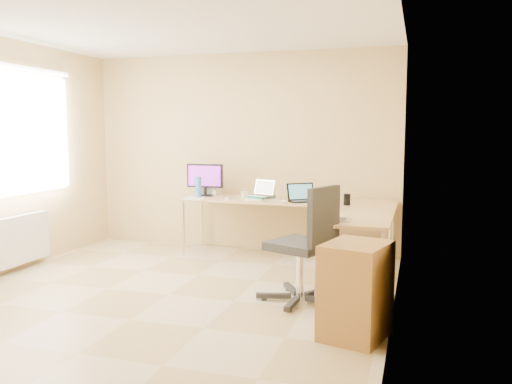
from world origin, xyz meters
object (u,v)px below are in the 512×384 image
(desk_return, at_px, (357,251))
(keyboard, at_px, (262,200))
(laptop_center, at_px, (261,188))
(desk_fan, at_px, (209,185))
(office_chair, at_px, (300,248))
(desk_main, at_px, (287,228))
(laptop_return, at_px, (337,210))
(water_bottle, at_px, (199,187))
(cabinet, at_px, (356,291))
(mug, at_px, (244,195))
(laptop_black, at_px, (304,193))
(monitor, at_px, (205,180))

(desk_return, bearing_deg, keyboard, 146.56)
(laptop_center, xyz_separation_m, desk_fan, (-0.82, 0.33, -0.02))
(office_chair, bearing_deg, desk_main, 129.60)
(desk_main, xyz_separation_m, desk_fan, (-1.13, 0.20, 0.49))
(laptop_return, bearing_deg, water_bottle, 56.05)
(desk_main, height_order, cabinet, cabinet)
(laptop_center, distance_m, cabinet, 2.71)
(desk_return, relative_size, mug, 14.69)
(keyboard, relative_size, water_bottle, 1.51)
(mug, distance_m, office_chair, 2.00)
(laptop_center, height_order, cabinet, laptop_center)
(laptop_black, xyz_separation_m, cabinet, (0.89, -2.23, -0.48))
(desk_main, xyz_separation_m, office_chair, (0.53, -1.66, 0.14))
(monitor, distance_m, laptop_return, 2.43)
(keyboard, height_order, desk_fan, desk_fan)
(keyboard, xyz_separation_m, office_chair, (0.81, -1.49, -0.24))
(cabinet, bearing_deg, monitor, 147.34)
(desk_return, xyz_separation_m, monitor, (-2.10, 1.06, 0.58))
(mug, xyz_separation_m, cabinet, (1.68, -2.38, -0.41))
(keyboard, height_order, water_bottle, water_bottle)
(mug, bearing_deg, desk_main, 0.57)
(desk_return, xyz_separation_m, water_bottle, (-2.10, 0.85, 0.50))
(desk_return, relative_size, laptop_return, 4.29)
(desk_return, distance_m, cabinet, 1.39)
(desk_main, relative_size, office_chair, 2.41)
(desk_return, xyz_separation_m, laptop_center, (-1.28, 0.87, 0.51))
(laptop_center, distance_m, water_bottle, 0.82)
(cabinet, bearing_deg, water_bottle, 149.97)
(desk_main, xyz_separation_m, laptop_black, (0.24, -0.15, 0.48))
(keyboard, bearing_deg, monitor, 140.81)
(desk_main, xyz_separation_m, keyboard, (-0.28, -0.17, 0.37))
(desk_return, distance_m, monitor, 2.43)
(laptop_center, xyz_separation_m, water_bottle, (-0.82, -0.02, -0.01))
(laptop_center, height_order, laptop_return, laptop_center)
(water_bottle, height_order, laptop_return, water_bottle)
(monitor, bearing_deg, laptop_center, -14.58)
(laptop_center, height_order, water_bottle, water_bottle)
(keyboard, bearing_deg, desk_main, 7.84)
(monitor, xyz_separation_m, desk_fan, (0.00, 0.14, -0.08))
(desk_main, relative_size, desk_fan, 10.23)
(laptop_black, distance_m, office_chair, 1.57)
(water_bottle, bearing_deg, mug, 14.23)
(mug, height_order, desk_fan, desk_fan)
(mug, relative_size, cabinet, 0.12)
(desk_main, relative_size, keyboard, 6.46)
(desk_main, relative_size, water_bottle, 9.78)
(laptop_return, bearing_deg, desk_fan, 49.28)
(laptop_black, xyz_separation_m, keyboard, (-0.52, -0.02, -0.10))
(monitor, xyz_separation_m, cabinet, (2.25, -2.45, -0.58))
(desk_main, height_order, desk_return, same)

